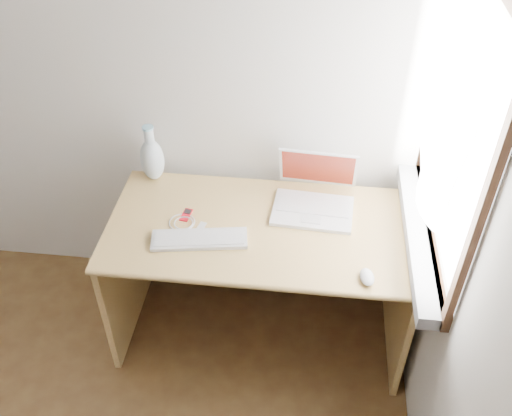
# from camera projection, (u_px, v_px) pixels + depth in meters

# --- Properties ---
(back_wall) EXTENTS (3.50, 0.04, 2.60)m
(back_wall) POSITION_uv_depth(u_px,v_px,m) (42.00, 52.00, 2.54)
(back_wall) COLOR silver
(back_wall) RESTS_ON floor
(window) EXTENTS (0.11, 0.99, 1.10)m
(window) POSITION_uv_depth(u_px,v_px,m) (450.00, 135.00, 2.06)
(window) COLOR white
(window) RESTS_ON right_wall
(desk) EXTENTS (1.36, 0.68, 0.72)m
(desk) POSITION_uv_depth(u_px,v_px,m) (262.00, 247.00, 2.71)
(desk) COLOR tan
(desk) RESTS_ON floor
(laptop) EXTENTS (0.38, 0.32, 0.24)m
(laptop) POSITION_uv_depth(u_px,v_px,m) (314.00, 196.00, 2.59)
(laptop) COLOR white
(laptop) RESTS_ON desk
(external_keyboard) EXTENTS (0.42, 0.19, 0.02)m
(external_keyboard) POSITION_uv_depth(u_px,v_px,m) (199.00, 239.00, 2.44)
(external_keyboard) COLOR silver
(external_keyboard) RESTS_ON desk
(mouse) EXTENTS (0.07, 0.10, 0.03)m
(mouse) POSITION_uv_depth(u_px,v_px,m) (367.00, 277.00, 2.26)
(mouse) COLOR white
(mouse) RESTS_ON desk
(ipod) EXTENTS (0.05, 0.09, 0.01)m
(ipod) POSITION_uv_depth(u_px,v_px,m) (186.00, 215.00, 2.57)
(ipod) COLOR red
(ipod) RESTS_ON desk
(cable_coil) EXTENTS (0.15, 0.15, 0.01)m
(cable_coil) POSITION_uv_depth(u_px,v_px,m) (182.00, 222.00, 2.53)
(cable_coil) COLOR silver
(cable_coil) RESTS_ON desk
(remote) EXTENTS (0.05, 0.08, 0.01)m
(remote) POSITION_uv_depth(u_px,v_px,m) (200.00, 228.00, 2.51)
(remote) COLOR silver
(remote) RESTS_ON desk
(vase) EXTENTS (0.11, 0.11, 0.29)m
(vase) POSITION_uv_depth(u_px,v_px,m) (152.00, 158.00, 2.71)
(vase) COLOR silver
(vase) RESTS_ON desk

